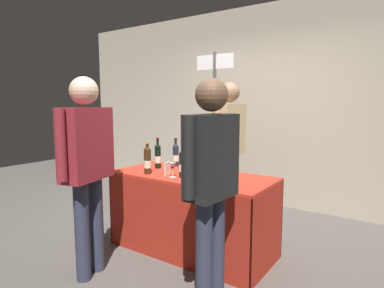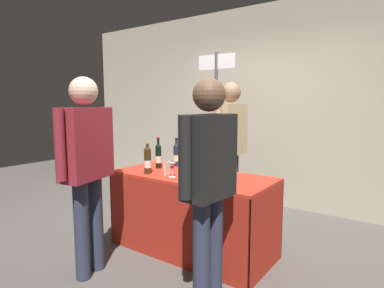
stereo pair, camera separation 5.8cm
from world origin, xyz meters
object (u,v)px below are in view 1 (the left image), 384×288
featured_wine_bottle (176,154)px  booth_signpost (214,115)px  taster_foreground_right (87,158)px  vendor_presenter (229,139)px  flower_vase (190,161)px  display_bottle_0 (229,162)px  wine_glass_near_vendor (172,166)px  tasting_table (192,198)px

featured_wine_bottle → booth_signpost: bearing=90.3°
taster_foreground_right → featured_wine_bottle: bearing=-15.4°
taster_foreground_right → booth_signpost: bearing=-13.9°
vendor_presenter → taster_foreground_right: bearing=-11.8°
featured_wine_bottle → booth_signpost: 0.94m
flower_vase → featured_wine_bottle: bearing=149.2°
display_bottle_0 → flower_vase: size_ratio=0.84×
display_bottle_0 → featured_wine_bottle: bearing=169.1°
flower_vase → vendor_presenter: bearing=89.1°
booth_signpost → featured_wine_bottle: bearing=-89.7°
wine_glass_near_vendor → flower_vase: flower_vase is taller
wine_glass_near_vendor → flower_vase: bearing=84.8°
display_bottle_0 → wine_glass_near_vendor: (-0.43, -0.31, -0.04)m
wine_glass_near_vendor → booth_signpost: bearing=103.5°
display_bottle_0 → booth_signpost: booth_signpost is taller
tasting_table → display_bottle_0: display_bottle_0 is taller
wine_glass_near_vendor → tasting_table: bearing=68.2°
tasting_table → wine_glass_near_vendor: (-0.08, -0.21, 0.35)m
featured_wine_bottle → display_bottle_0: bearing=-10.9°
tasting_table → featured_wine_bottle: (-0.39, 0.25, 0.37)m
tasting_table → flower_vase: bearing=138.4°
featured_wine_bottle → tasting_table: bearing=-32.6°
wine_glass_near_vendor → featured_wine_bottle: bearing=124.1°
featured_wine_bottle → wine_glass_near_vendor: (0.31, -0.45, -0.03)m
wine_glass_near_vendor → display_bottle_0: bearing=36.1°
tasting_table → taster_foreground_right: (-0.45, -0.88, 0.49)m
booth_signpost → taster_foreground_right: bearing=-91.7°
display_bottle_0 → booth_signpost: 1.29m
featured_wine_bottle → display_bottle_0: size_ratio=0.92×
display_bottle_0 → tasting_table: bearing=-162.9°
display_bottle_0 → wine_glass_near_vendor: size_ratio=2.45×
display_bottle_0 → vendor_presenter: (-0.39, 0.74, 0.12)m
vendor_presenter → booth_signpost: 0.50m
booth_signpost → display_bottle_0: bearing=-53.1°
vendor_presenter → tasting_table: bearing=4.6°
wine_glass_near_vendor → flower_vase: size_ratio=0.34×
display_bottle_0 → taster_foreground_right: bearing=-128.9°
tasting_table → vendor_presenter: 0.99m
flower_vase → taster_foreground_right: bearing=-112.8°
flower_vase → vendor_presenter: vendor_presenter is taller
taster_foreground_right → booth_signpost: booth_signpost is taller
flower_vase → booth_signpost: size_ratio=0.19×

